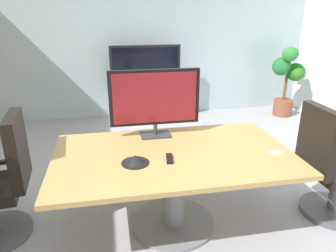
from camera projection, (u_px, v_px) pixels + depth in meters
The scene contains 11 objects.
ground_plane at pixel (178, 218), 2.94m from camera, with size 7.51×7.51×0.00m, color #99999E.
wall_back_glass_partition at pixel (138, 33), 5.42m from camera, with size 6.35×0.10×2.95m, color #9EB2B7.
conference_table at pixel (173, 171), 2.68m from camera, with size 2.00×1.17×0.73m.
office_chair_left at pixel (2, 189), 2.59m from camera, with size 0.61×0.59×1.09m.
office_chair_right at pixel (329, 172), 2.85m from camera, with size 0.60×0.57×1.09m.
tv_monitor at pixel (155, 99), 2.86m from camera, with size 0.84×0.18×0.64m.
wall_display_unit at pixel (146, 95), 5.46m from camera, with size 1.20×0.36×1.31m.
potted_plant at pixel (288, 75), 5.57m from camera, with size 0.60×0.56×1.28m.
conference_phone at pixel (135, 160), 2.43m from camera, with size 0.22×0.22×0.07m.
remote_control at pixel (169, 158), 2.50m from camera, with size 0.05×0.17×0.02m, color black.
whiteboard_marker at pixel (276, 152), 2.60m from camera, with size 0.13×0.02×0.02m, color silver.
Camera 1 is at (-0.55, -2.38, 1.86)m, focal length 33.12 mm.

